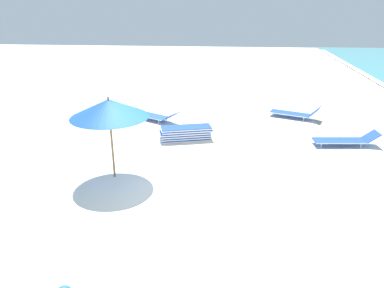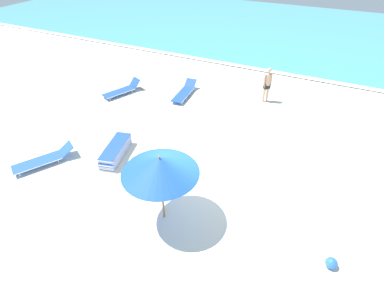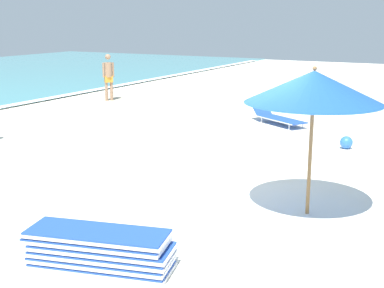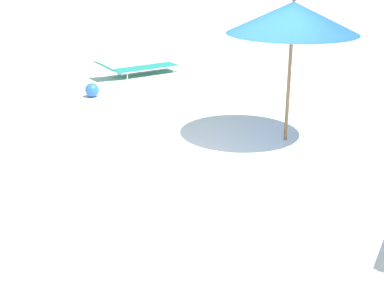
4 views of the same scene
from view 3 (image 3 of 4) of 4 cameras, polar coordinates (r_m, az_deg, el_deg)
ground_plane at (r=9.77m, az=4.90°, el=-5.77°), size 60.00×60.00×0.16m
beach_umbrella at (r=8.48m, az=12.86°, el=5.91°), size 2.15×2.15×2.39m
lounger_stack at (r=7.00m, az=-9.80°, el=-10.99°), size 1.06×2.00×0.49m
sun_lounger_near_water_right at (r=16.17m, az=9.05°, el=2.88°), size 1.56×2.05×0.57m
beachgoer_shoreline_child at (r=20.71m, az=-8.91°, el=7.35°), size 0.37×0.33×1.76m
beach_ball at (r=13.48m, az=16.13°, el=0.16°), size 0.31×0.31×0.31m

